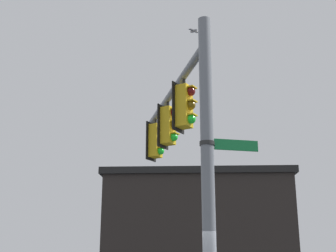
{
  "coord_description": "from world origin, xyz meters",
  "views": [
    {
      "loc": [
        8.01,
        3.96,
        2.02
      ],
      "look_at": [
        -2.49,
        -2.42,
        5.54
      ],
      "focal_mm": 49.33,
      "sensor_mm": 36.0,
      "label": 1
    }
  ],
  "objects_px": {
    "traffic_light_mid_inner": "(169,126)",
    "street_name_sign": "(221,144)",
    "traffic_light_nearest_pole": "(185,106)",
    "traffic_light_mid_outer": "(156,141)",
    "bird_flying": "(194,31)"
  },
  "relations": [
    {
      "from": "street_name_sign",
      "to": "bird_flying",
      "type": "height_order",
      "value": "bird_flying"
    },
    {
      "from": "traffic_light_nearest_pole",
      "to": "traffic_light_mid_outer",
      "type": "height_order",
      "value": "same"
    },
    {
      "from": "traffic_light_mid_inner",
      "to": "traffic_light_nearest_pole",
      "type": "bearing_deg",
      "value": 44.18
    },
    {
      "from": "traffic_light_nearest_pole",
      "to": "street_name_sign",
      "type": "relative_size",
      "value": 1.4
    },
    {
      "from": "traffic_light_mid_outer",
      "to": "street_name_sign",
      "type": "relative_size",
      "value": 1.4
    },
    {
      "from": "street_name_sign",
      "to": "bird_flying",
      "type": "bearing_deg",
      "value": -140.41
    },
    {
      "from": "bird_flying",
      "to": "traffic_light_nearest_pole",
      "type": "bearing_deg",
      "value": 11.43
    },
    {
      "from": "traffic_light_nearest_pole",
      "to": "traffic_light_mid_inner",
      "type": "distance_m",
      "value": 1.75
    },
    {
      "from": "traffic_light_mid_inner",
      "to": "bird_flying",
      "type": "height_order",
      "value": "bird_flying"
    },
    {
      "from": "street_name_sign",
      "to": "bird_flying",
      "type": "distance_m",
      "value": 4.51
    },
    {
      "from": "street_name_sign",
      "to": "bird_flying",
      "type": "relative_size",
      "value": 2.37
    },
    {
      "from": "traffic_light_mid_outer",
      "to": "street_name_sign",
      "type": "xyz_separation_m",
      "value": [
        3.54,
        3.82,
        -1.34
      ]
    },
    {
      "from": "traffic_light_mid_outer",
      "to": "bird_flying",
      "type": "xyz_separation_m",
      "value": [
        1.65,
        2.26,
        2.44
      ]
    },
    {
      "from": "traffic_light_mid_inner",
      "to": "street_name_sign",
      "type": "height_order",
      "value": "traffic_light_mid_inner"
    },
    {
      "from": "traffic_light_mid_inner",
      "to": "street_name_sign",
      "type": "bearing_deg",
      "value": 48.7
    }
  ]
}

